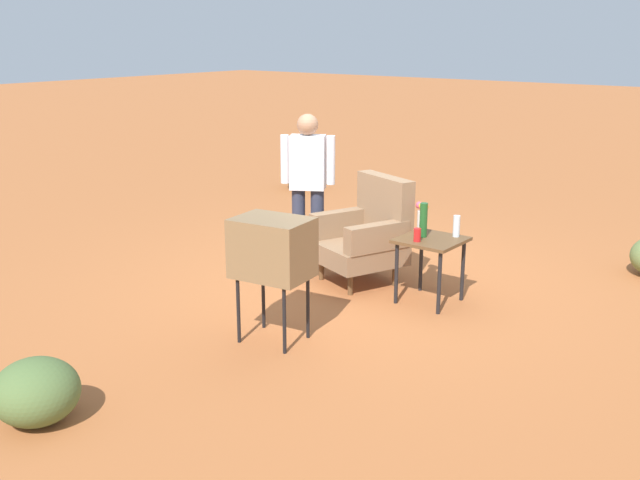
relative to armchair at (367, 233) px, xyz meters
name	(u,v)px	position (x,y,z in m)	size (l,w,h in m)	color
ground_plane	(357,278)	(-0.12, 0.01, -0.50)	(60.00, 60.00, 0.00)	#AD6033
armchair	(367,233)	(0.00, 0.00, 0.00)	(0.99, 1.00, 1.06)	brown
side_table	(431,248)	(0.81, -0.14, 0.03)	(0.56, 0.56, 0.62)	black
tv_on_stand	(273,249)	(0.25, -1.71, 0.28)	(0.66, 0.52, 1.03)	black
person_standing	(308,181)	(-0.75, -0.01, 0.44)	(0.50, 0.37, 1.64)	#2D3347
bottle_short_clear	(457,226)	(0.96, 0.06, 0.22)	(0.06, 0.06, 0.20)	silver
soda_can_red	(417,235)	(0.76, -0.30, 0.18)	(0.07, 0.07, 0.12)	red
bottle_wine_green	(423,220)	(0.72, -0.13, 0.28)	(0.07, 0.07, 0.32)	#1E5623
flower_vase	(422,214)	(0.57, 0.10, 0.27)	(0.15, 0.10, 0.27)	silver
shrub_near	(36,392)	(-0.08, -3.65, -0.28)	(0.56, 0.56, 0.43)	#516B38
shrub_far	(302,175)	(-3.41, 3.17, -0.27)	(0.59, 0.59, 0.45)	#516B38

